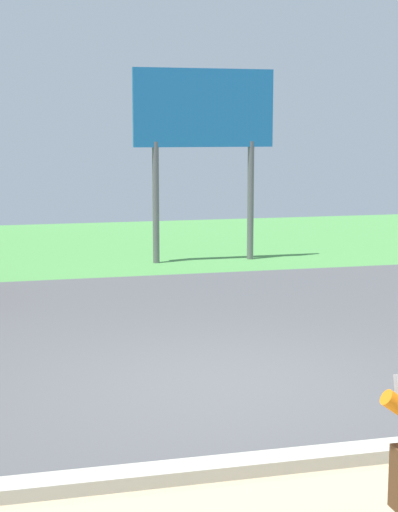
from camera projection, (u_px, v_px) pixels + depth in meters
ground_plane at (166, 320)px, 10.75m from camera, size 40.00×22.00×0.20m
roadside_billboard at (204, 122)px, 14.89m from camera, size 2.60×0.12×3.50m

